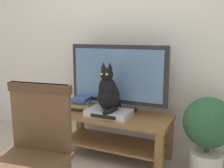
{
  "coord_description": "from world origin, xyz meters",
  "views": [
    {
      "loc": [
        1.0,
        -1.79,
        1.25
      ],
      "look_at": [
        -0.01,
        0.43,
        0.78
      ],
      "focal_mm": 41.23,
      "sensor_mm": 36.0,
      "label": 1
    }
  ],
  "objects": [
    {
      "name": "back_wall",
      "position": [
        0.0,
        0.89,
        1.4
      ],
      "size": [
        7.0,
        0.12,
        2.8
      ],
      "primitive_type": "cube",
      "color": "beige",
      "rests_on": "ground"
    },
    {
      "name": "tv_stand",
      "position": [
        -0.01,
        0.48,
        0.33
      ],
      "size": [
        1.14,
        0.49,
        0.46
      ],
      "color": "brown",
      "rests_on": "ground"
    },
    {
      "name": "tv",
      "position": [
        -0.01,
        0.57,
        0.83
      ],
      "size": [
        1.03,
        0.2,
        0.69
      ],
      "color": "black",
      "rests_on": "tv_stand"
    },
    {
      "name": "media_box",
      "position": [
        -0.03,
        0.39,
        0.49
      ],
      "size": [
        0.43,
        0.26,
        0.07
      ],
      "color": "#ADADB2",
      "rests_on": "tv_stand"
    },
    {
      "name": "cat",
      "position": [
        -0.03,
        0.38,
        0.7
      ],
      "size": [
        0.2,
        0.32,
        0.47
      ],
      "color": "black",
      "rests_on": "media_box"
    },
    {
      "name": "wooden_chair",
      "position": [
        -0.08,
        -0.63,
        0.55
      ],
      "size": [
        0.5,
        0.5,
        0.94
      ],
      "color": "#513823",
      "rests_on": "ground"
    },
    {
      "name": "book_stack",
      "position": [
        -0.39,
        0.47,
        0.53
      ],
      "size": [
        0.26,
        0.2,
        0.14
      ],
      "color": "#2D2D33",
      "rests_on": "tv_stand"
    },
    {
      "name": "potted_plant",
      "position": [
        0.88,
        0.51,
        0.43
      ],
      "size": [
        0.44,
        0.44,
        0.72
      ],
      "color": "beige",
      "rests_on": "ground"
    }
  ]
}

